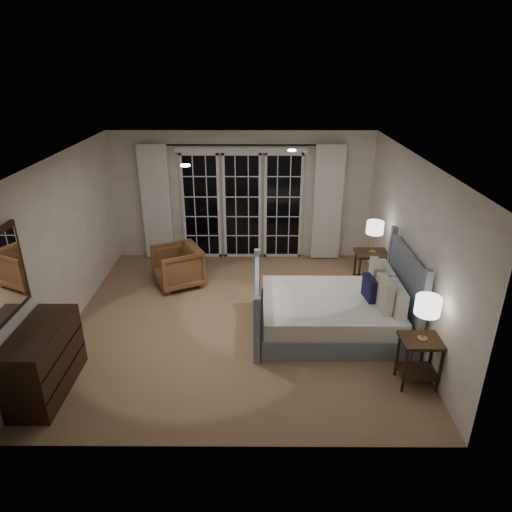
{
  "coord_description": "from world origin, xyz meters",
  "views": [
    {
      "loc": [
        0.31,
        -6.06,
        3.74
      ],
      "look_at": [
        0.28,
        0.07,
        1.05
      ],
      "focal_mm": 32.0,
      "sensor_mm": 36.0,
      "label": 1
    }
  ],
  "objects_px": {
    "dresser": "(44,360)",
    "armchair": "(178,266)",
    "lamp_right": "(375,228)",
    "bed": "(333,311)",
    "nightstand_left": "(419,355)",
    "lamp_left": "(428,306)",
    "nightstand_right": "(371,265)"
  },
  "relations": [
    {
      "from": "nightstand_left",
      "to": "lamp_left",
      "type": "xyz_separation_m",
      "value": [
        -0.0,
        0.0,
        0.67
      ]
    },
    {
      "from": "lamp_left",
      "to": "dresser",
      "type": "bearing_deg",
      "value": -178.18
    },
    {
      "from": "nightstand_right",
      "to": "lamp_left",
      "type": "relative_size",
      "value": 1.25
    },
    {
      "from": "dresser",
      "to": "armchair",
      "type": "bearing_deg",
      "value": 68.13
    },
    {
      "from": "lamp_right",
      "to": "lamp_left",
      "type": "bearing_deg",
      "value": -89.24
    },
    {
      "from": "lamp_left",
      "to": "nightstand_right",
      "type": "bearing_deg",
      "value": 90.76
    },
    {
      "from": "bed",
      "to": "lamp_right",
      "type": "bearing_deg",
      "value": 57.35
    },
    {
      "from": "lamp_left",
      "to": "lamp_right",
      "type": "distance_m",
      "value": 2.48
    },
    {
      "from": "dresser",
      "to": "nightstand_right",
      "type": "bearing_deg",
      "value": 30.42
    },
    {
      "from": "bed",
      "to": "nightstand_left",
      "type": "relative_size",
      "value": 3.35
    },
    {
      "from": "lamp_right",
      "to": "armchair",
      "type": "relative_size",
      "value": 0.7
    },
    {
      "from": "lamp_left",
      "to": "dresser",
      "type": "relative_size",
      "value": 0.47
    },
    {
      "from": "bed",
      "to": "nightstand_right",
      "type": "height_order",
      "value": "bed"
    },
    {
      "from": "lamp_left",
      "to": "armchair",
      "type": "distance_m",
      "value": 4.36
    },
    {
      "from": "bed",
      "to": "armchair",
      "type": "height_order",
      "value": "bed"
    },
    {
      "from": "nightstand_right",
      "to": "dresser",
      "type": "relative_size",
      "value": 0.59
    },
    {
      "from": "bed",
      "to": "dresser",
      "type": "xyz_separation_m",
      "value": [
        -3.65,
        -1.34,
        0.11
      ]
    },
    {
      "from": "nightstand_left",
      "to": "nightstand_right",
      "type": "distance_m",
      "value": 2.48
    },
    {
      "from": "nightstand_right",
      "to": "armchair",
      "type": "bearing_deg",
      "value": 176.82
    },
    {
      "from": "nightstand_right",
      "to": "lamp_left",
      "type": "xyz_separation_m",
      "value": [
        0.03,
        -2.48,
        0.62
      ]
    },
    {
      "from": "bed",
      "to": "nightstand_left",
      "type": "bearing_deg",
      "value": -54.56
    },
    {
      "from": "nightstand_left",
      "to": "lamp_left",
      "type": "distance_m",
      "value": 0.67
    },
    {
      "from": "lamp_left",
      "to": "nightstand_left",
      "type": "bearing_deg",
      "value": -45.0
    },
    {
      "from": "nightstand_left",
      "to": "lamp_right",
      "type": "relative_size",
      "value": 1.18
    },
    {
      "from": "nightstand_right",
      "to": "lamp_right",
      "type": "distance_m",
      "value": 0.67
    },
    {
      "from": "nightstand_right",
      "to": "lamp_left",
      "type": "height_order",
      "value": "lamp_left"
    },
    {
      "from": "nightstand_right",
      "to": "armchair",
      "type": "relative_size",
      "value": 0.91
    },
    {
      "from": "nightstand_right",
      "to": "armchair",
      "type": "xyz_separation_m",
      "value": [
        -3.34,
        0.19,
        -0.12
      ]
    },
    {
      "from": "nightstand_left",
      "to": "dresser",
      "type": "distance_m",
      "value": 4.5
    },
    {
      "from": "nightstand_right",
      "to": "armchair",
      "type": "distance_m",
      "value": 3.35
    },
    {
      "from": "armchair",
      "to": "bed",
      "type": "bearing_deg",
      "value": 33.38
    },
    {
      "from": "bed",
      "to": "armchair",
      "type": "relative_size",
      "value": 2.76
    }
  ]
}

